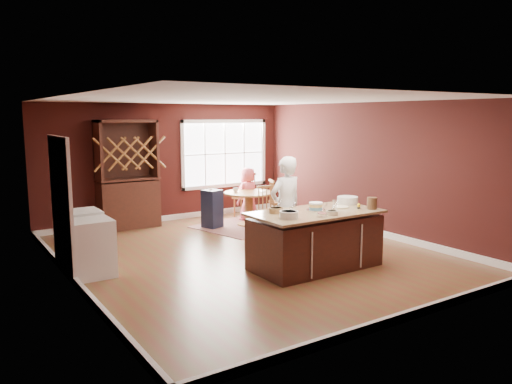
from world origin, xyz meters
TOP-DOWN VIEW (x-y plane):
  - room_shell at (0.00, 0.00)m, footprint 7.00×7.00m
  - window at (1.50, 3.47)m, footprint 2.36×0.10m
  - doorway at (-2.97, 0.60)m, footprint 0.08×1.26m
  - kitchen_island at (0.49, -1.23)m, footprint 2.11×1.10m
  - dining_table at (1.28, 2.00)m, footprint 1.10×1.10m
  - baker at (0.46, -0.47)m, footprint 0.67×0.46m
  - layer_cake at (0.56, -1.15)m, footprint 0.31×0.31m
  - bowl_blue at (-0.19, -1.43)m, footprint 0.28×0.28m
  - bowl_yellow at (-0.11, -0.99)m, footprint 0.23×0.23m
  - bowl_pink at (0.30, -1.60)m, footprint 0.16×0.16m
  - bowl_olive at (0.52, -1.59)m, footprint 0.18×0.18m
  - drinking_glass at (0.86, -1.26)m, footprint 0.08×0.08m
  - dinner_plate at (1.06, -1.19)m, footprint 0.27×0.27m
  - white_tub at (1.41, -0.98)m, footprint 0.36×0.36m
  - stoneware_crock at (1.39, -1.57)m, footprint 0.16×0.16m
  - toy_figurine at (1.21, -1.45)m, footprint 0.05×0.05m
  - rug at (1.28, 2.00)m, footprint 2.51×2.15m
  - chair_east at (2.05, 1.93)m, footprint 0.52×0.53m
  - chair_south at (1.29, 1.23)m, footprint 0.43×0.41m
  - chair_north at (1.67, 2.85)m, footprint 0.61×0.60m
  - seated_woman at (1.55, 2.47)m, footprint 0.70×0.56m
  - high_chair at (0.48, 2.24)m, footprint 0.45×0.45m
  - toddler at (0.53, 2.35)m, footprint 0.18×0.14m
  - table_plate at (1.56, 1.90)m, footprint 0.20×0.20m
  - table_cup at (1.04, 2.18)m, footprint 0.12×0.12m
  - hutch at (-1.05, 3.22)m, footprint 1.28×0.53m
  - washer at (-2.64, 0.28)m, footprint 0.61×0.59m
  - dryer at (-2.64, 0.92)m, footprint 0.63×0.61m

SIDE VIEW (x-z plane):
  - rug at x=1.28m, z-range 0.00..0.01m
  - high_chair at x=0.48m, z-range 0.00..0.87m
  - kitchen_island at x=0.49m, z-range -0.02..0.90m
  - washer at x=-2.64m, z-range 0.00..0.88m
  - dryer at x=-2.64m, z-range 0.00..0.91m
  - chair_south at x=1.29m, z-range 0.00..0.98m
  - chair_east at x=2.05m, z-range 0.00..0.99m
  - dining_table at x=1.28m, z-range 0.16..0.91m
  - chair_north at x=1.67m, z-range 0.00..1.08m
  - seated_woman at x=1.55m, z-range 0.00..1.24m
  - table_plate at x=1.56m, z-range 0.75..0.77m
  - table_cup at x=1.04m, z-range 0.75..0.84m
  - toddler at x=0.53m, z-range 0.68..0.94m
  - baker at x=0.46m, z-range 0.00..1.75m
  - dinner_plate at x=1.06m, z-range 0.92..0.94m
  - bowl_pink at x=0.30m, z-range 0.92..0.98m
  - bowl_olive at x=0.52m, z-range 0.92..0.99m
  - bowl_yellow at x=-0.11m, z-range 0.92..1.00m
  - toy_figurine at x=1.21m, z-range 0.92..1.01m
  - bowl_blue at x=-0.19m, z-range 0.92..1.03m
  - white_tub at x=1.41m, z-range 0.92..1.04m
  - layer_cake at x=0.56m, z-range 0.92..1.05m
  - drinking_glass at x=0.86m, z-range 0.92..1.07m
  - stoneware_crock at x=1.39m, z-range 0.92..1.11m
  - doorway at x=-2.97m, z-range -0.04..2.09m
  - hutch at x=-1.05m, z-range 0.00..2.34m
  - room_shell at x=0.00m, z-range -2.15..4.85m
  - window at x=1.50m, z-range 0.67..2.33m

